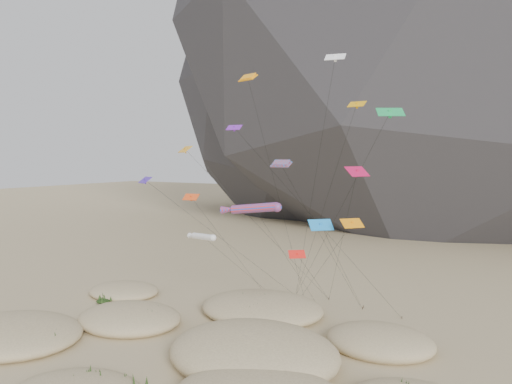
% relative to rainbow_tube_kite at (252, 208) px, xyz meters
% --- Properties ---
extents(ground, '(500.00, 500.00, 0.00)m').
position_rel_rainbow_tube_kite_xyz_m(ground, '(1.68, -12.96, -12.97)').
color(ground, '#CCB789').
rests_on(ground, ground).
extents(dunes, '(52.58, 37.74, 4.41)m').
position_rel_rainbow_tube_kite_xyz_m(dunes, '(0.68, -10.09, -12.25)').
color(dunes, '#CCB789').
rests_on(dunes, ground).
extents(dune_grass, '(42.67, 27.90, 1.43)m').
position_rel_rainbow_tube_kite_xyz_m(dune_grass, '(1.23, -10.07, -12.13)').
color(dune_grass, black).
rests_on(dune_grass, ground).
extents(kite_stakes, '(20.83, 3.08, 0.30)m').
position_rel_rainbow_tube_kite_xyz_m(kite_stakes, '(3.81, 10.64, -12.82)').
color(kite_stakes, '#3F2D1E').
rests_on(kite_stakes, ground).
extents(rainbow_tube_kite, '(7.88, 10.59, 13.81)m').
position_rel_rainbow_tube_kite_xyz_m(rainbow_tube_kite, '(0.00, 0.00, 0.00)').
color(rainbow_tube_kite, red).
rests_on(rainbow_tube_kite, ground).
extents(white_tube_kite, '(5.39, 15.30, 10.62)m').
position_rel_rainbow_tube_kite_xyz_m(white_tube_kite, '(-3.75, -4.49, -2.94)').
color(white_tube_kite, white).
rests_on(white_tube_kite, ground).
extents(orange_parafoil, '(6.47, 6.99, 29.05)m').
position_rel_rainbow_tube_kite_xyz_m(orange_parafoil, '(-3.25, 4.61, 15.22)').
color(orange_parafoil, '#FF990D').
rests_on(orange_parafoil, ground).
extents(multi_parafoil, '(4.95, 15.05, 18.56)m').
position_rel_rainbow_tube_kite_xyz_m(multi_parafoil, '(5.11, -2.50, 4.90)').
color(multi_parafoil, red).
rests_on(multi_parafoil, ground).
extents(delta_kites, '(28.99, 19.16, 29.76)m').
position_rel_rainbow_tube_kite_xyz_m(delta_kites, '(5.85, -0.88, 5.01)').
color(delta_kites, '#1A89E2').
rests_on(delta_kites, ground).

